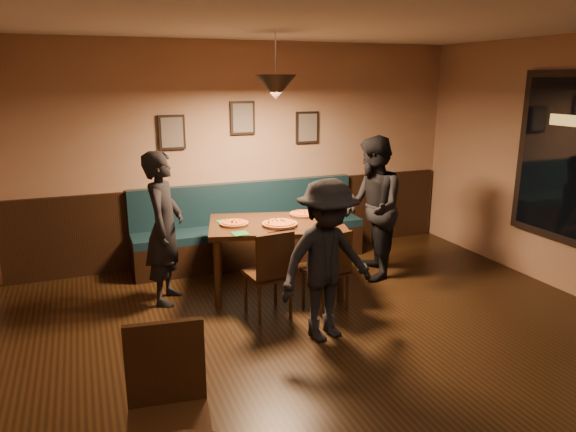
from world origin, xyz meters
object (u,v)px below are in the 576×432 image
object	(u,v)px
chair_near_left	(268,272)
tabasco_bottle	(325,215)
diner_left	(164,228)
soda_glass	(340,217)
booth_bench	(251,225)
cafe_chair_far	(169,423)
diner_front	(327,261)
diner_right	(372,208)
dining_table	(277,256)
chair_near_right	(326,269)

from	to	relation	value
chair_near_left	tabasco_bottle	world-z (taller)	chair_near_left
diner_left	soda_glass	xyz separation A→B (m)	(1.85, -0.42, 0.04)
booth_bench	cafe_chair_far	size ratio (longest dim) A/B	2.96
diner_left	diner_front	size ratio (longest dim) A/B	1.09
diner_left	diner_right	distance (m)	2.41
diner_right	diner_front	bearing A→B (deg)	-24.18
diner_right	chair_near_left	bearing A→B (deg)	-49.84
chair_near_left	booth_bench	bearing A→B (deg)	72.19
dining_table	diner_right	size ratio (longest dim) A/B	0.87
chair_near_left	diner_left	xyz separation A→B (m)	(-0.89, 0.72, 0.36)
diner_left	soda_glass	world-z (taller)	diner_left
chair_near_left	diner_right	size ratio (longest dim) A/B	0.53
dining_table	cafe_chair_far	size ratio (longest dim) A/B	1.45
diner_left	cafe_chair_far	size ratio (longest dim) A/B	1.60
diner_right	cafe_chair_far	bearing A→B (deg)	-26.58
diner_front	cafe_chair_far	world-z (taller)	diner_front
dining_table	tabasco_bottle	bearing A→B (deg)	6.95
booth_bench	diner_front	xyz separation A→B (m)	(0.02, -2.23, 0.25)
booth_bench	diner_left	distance (m)	1.52
booth_bench	diner_front	distance (m)	2.25
soda_glass	chair_near_right	bearing A→B (deg)	-132.48
cafe_chair_far	tabasco_bottle	bearing A→B (deg)	-122.46
chair_near_right	diner_right	distance (m)	1.18
soda_glass	tabasco_bottle	xyz separation A→B (m)	(-0.09, 0.20, -0.01)
chair_near_left	chair_near_right	world-z (taller)	chair_near_left
chair_near_left	diner_left	world-z (taller)	diner_left
diner_right	cafe_chair_far	size ratio (longest dim) A/B	1.68
dining_table	diner_right	bearing A→B (deg)	13.75
dining_table	chair_near_right	distance (m)	0.73
diner_left	diner_front	xyz separation A→B (m)	(1.23, -1.38, -0.07)
diner_front	soda_glass	size ratio (longest dim) A/B	10.71
chair_near_right	soda_glass	distance (m)	0.68
booth_bench	chair_near_left	bearing A→B (deg)	-101.58
booth_bench	chair_near_right	distance (m)	1.68
tabasco_bottle	booth_bench	bearing A→B (deg)	117.04
chair_near_left	soda_glass	xyz separation A→B (m)	(0.96, 0.31, 0.41)
booth_bench	cafe_chair_far	world-z (taller)	cafe_chair_far
soda_glass	tabasco_bottle	bearing A→B (deg)	114.64
booth_bench	dining_table	bearing A→B (deg)	-90.59
booth_bench	soda_glass	distance (m)	1.47
dining_table	tabasco_bottle	size ratio (longest dim) A/B	13.34
dining_table	diner_front	distance (m)	1.29
dining_table	diner_left	world-z (taller)	diner_left
chair_near_left	soda_glass	world-z (taller)	soda_glass
diner_right	tabasco_bottle	xyz separation A→B (m)	(-0.64, -0.05, -0.01)
booth_bench	chair_near_right	world-z (taller)	booth_bench
chair_near_right	diner_right	world-z (taller)	diner_right
dining_table	chair_near_left	world-z (taller)	chair_near_left
diner_front	tabasco_bottle	xyz separation A→B (m)	(0.53, 1.16, 0.10)
diner_left	soda_glass	size ratio (longest dim) A/B	11.67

